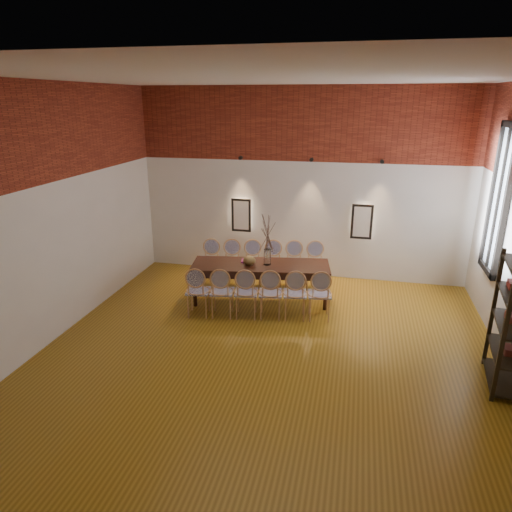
% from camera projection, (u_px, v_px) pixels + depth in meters
% --- Properties ---
extents(floor, '(7.00, 7.00, 0.02)m').
position_uv_depth(floor, '(268.00, 354.00, 7.05)').
color(floor, olive).
rests_on(floor, ground).
extents(ceiling, '(7.00, 7.00, 0.02)m').
position_uv_depth(ceiling, '(271.00, 75.00, 5.74)').
color(ceiling, silver).
rests_on(ceiling, ground).
extents(wall_back, '(7.00, 0.10, 4.00)m').
position_uv_depth(wall_back, '(302.00, 185.00, 9.67)').
color(wall_back, silver).
rests_on(wall_back, ground).
extents(wall_front, '(7.00, 0.10, 4.00)m').
position_uv_depth(wall_front, '(170.00, 365.00, 3.12)').
color(wall_front, silver).
rests_on(wall_front, ground).
extents(wall_left, '(0.10, 7.00, 4.00)m').
position_uv_depth(wall_left, '(47.00, 216.00, 7.13)').
color(wall_left, silver).
rests_on(wall_left, ground).
extents(brick_band_back, '(7.00, 0.02, 1.50)m').
position_uv_depth(brick_band_back, '(303.00, 124.00, 9.20)').
color(brick_band_back, maroon).
rests_on(brick_band_back, ground).
extents(brick_band_front, '(7.00, 0.02, 1.50)m').
position_uv_depth(brick_band_front, '(162.00, 181.00, 2.78)').
color(brick_band_front, maroon).
rests_on(brick_band_front, ground).
extents(brick_band_left, '(0.02, 7.00, 1.50)m').
position_uv_depth(brick_band_left, '(39.00, 133.00, 6.71)').
color(brick_band_left, maroon).
rests_on(brick_band_left, ground).
extents(niche_left, '(0.36, 0.06, 0.66)m').
position_uv_depth(niche_left, '(242.00, 215.00, 10.08)').
color(niche_left, '#FFEAC6').
rests_on(niche_left, wall_back).
extents(niche_right, '(0.36, 0.06, 0.66)m').
position_uv_depth(niche_right, '(362.00, 222.00, 9.54)').
color(niche_right, '#FFEAC6').
rests_on(niche_right, wall_back).
extents(spot_fixture_left, '(0.08, 0.10, 0.08)m').
position_uv_depth(spot_fixture_left, '(241.00, 158.00, 9.64)').
color(spot_fixture_left, black).
rests_on(spot_fixture_left, wall_back).
extents(spot_fixture_mid, '(0.08, 0.10, 0.08)m').
position_uv_depth(spot_fixture_mid, '(311.00, 160.00, 9.33)').
color(spot_fixture_mid, black).
rests_on(spot_fixture_mid, wall_back).
extents(spot_fixture_right, '(0.08, 0.10, 0.08)m').
position_uv_depth(spot_fixture_right, '(382.00, 162.00, 9.04)').
color(spot_fixture_right, black).
rests_on(spot_fixture_right, wall_back).
extents(window_glass, '(0.02, 0.78, 2.38)m').
position_uv_depth(window_glass, '(500.00, 201.00, 7.47)').
color(window_glass, silver).
rests_on(window_glass, wall_right).
extents(window_frame, '(0.08, 0.90, 2.50)m').
position_uv_depth(window_frame, '(499.00, 200.00, 7.48)').
color(window_frame, black).
rests_on(window_frame, wall_right).
extents(window_mullion, '(0.06, 0.06, 2.40)m').
position_uv_depth(window_mullion, '(499.00, 200.00, 7.48)').
color(window_mullion, black).
rests_on(window_mullion, wall_right).
extents(dining_table, '(2.70, 1.23, 0.75)m').
position_uv_depth(dining_table, '(261.00, 282.00, 8.80)').
color(dining_table, black).
rests_on(dining_table, floor).
extents(chair_near_a, '(0.50, 0.50, 0.94)m').
position_uv_depth(chair_near_a, '(198.00, 291.00, 8.17)').
color(chair_near_a, tan).
rests_on(chair_near_a, floor).
extents(chair_near_b, '(0.50, 0.50, 0.94)m').
position_uv_depth(chair_near_b, '(222.00, 291.00, 8.15)').
color(chair_near_b, tan).
rests_on(chair_near_b, floor).
extents(chair_near_c, '(0.50, 0.50, 0.94)m').
position_uv_depth(chair_near_c, '(246.00, 292.00, 8.12)').
color(chair_near_c, tan).
rests_on(chair_near_c, floor).
extents(chair_near_d, '(0.50, 0.50, 0.94)m').
position_uv_depth(chair_near_d, '(270.00, 293.00, 8.09)').
color(chair_near_d, tan).
rests_on(chair_near_d, floor).
extents(chair_near_e, '(0.50, 0.50, 0.94)m').
position_uv_depth(chair_near_e, '(295.00, 293.00, 8.07)').
color(chair_near_e, tan).
rests_on(chair_near_e, floor).
extents(chair_near_f, '(0.50, 0.50, 0.94)m').
position_uv_depth(chair_near_f, '(320.00, 294.00, 8.04)').
color(chair_near_f, tan).
rests_on(chair_near_f, floor).
extents(chair_far_a, '(0.50, 0.50, 0.94)m').
position_uv_depth(chair_far_a, '(211.00, 264.00, 9.49)').
color(chair_far_a, tan).
rests_on(chair_far_a, floor).
extents(chair_far_b, '(0.50, 0.50, 0.94)m').
position_uv_depth(chair_far_b, '(231.00, 265.00, 9.46)').
color(chair_far_b, tan).
rests_on(chair_far_b, floor).
extents(chair_far_c, '(0.50, 0.50, 0.94)m').
position_uv_depth(chair_far_c, '(252.00, 265.00, 9.44)').
color(chair_far_c, tan).
rests_on(chair_far_c, floor).
extents(chair_far_d, '(0.50, 0.50, 0.94)m').
position_uv_depth(chair_far_d, '(273.00, 266.00, 9.41)').
color(chair_far_d, tan).
rests_on(chair_far_d, floor).
extents(chair_far_e, '(0.50, 0.50, 0.94)m').
position_uv_depth(chair_far_e, '(294.00, 266.00, 9.38)').
color(chair_far_e, tan).
rests_on(chair_far_e, floor).
extents(chair_far_f, '(0.50, 0.50, 0.94)m').
position_uv_depth(chair_far_f, '(315.00, 267.00, 9.36)').
color(chair_far_f, tan).
rests_on(chair_far_f, floor).
extents(vase, '(0.14, 0.14, 0.30)m').
position_uv_depth(vase, '(267.00, 257.00, 8.62)').
color(vase, silver).
rests_on(vase, dining_table).
extents(dried_branches, '(0.50, 0.50, 0.70)m').
position_uv_depth(dried_branches, '(268.00, 234.00, 8.47)').
color(dried_branches, '#493428').
rests_on(dried_branches, vase).
extents(bowl, '(0.24, 0.24, 0.18)m').
position_uv_depth(bowl, '(249.00, 260.00, 8.61)').
color(bowl, brown).
rests_on(bowl, dining_table).
extents(book, '(0.28, 0.22, 0.03)m').
position_uv_depth(book, '(248.00, 261.00, 8.81)').
color(book, '#8C1D60').
rests_on(book, dining_table).
extents(shelving_rack, '(0.50, 1.04, 1.80)m').
position_uv_depth(shelving_rack, '(511.00, 325.00, 6.02)').
color(shelving_rack, black).
rests_on(shelving_rack, floor).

